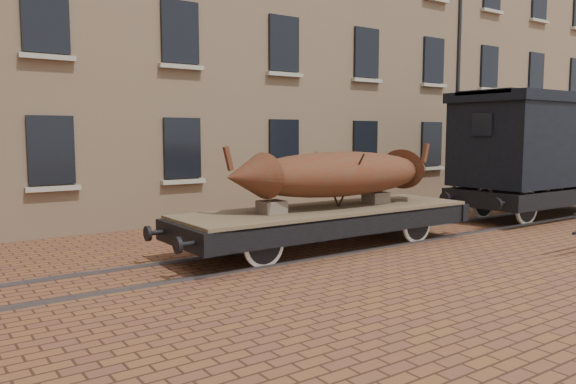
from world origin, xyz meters
TOP-DOWN VIEW (x-y plane):
  - ground at (0.00, 0.00)m, footprint 90.00×90.00m
  - warehouse_cream at (3.00, 9.99)m, footprint 40.00×10.19m
  - rail_track at (0.00, 0.00)m, footprint 30.00×1.52m
  - flatcar_wagon at (-1.25, -0.00)m, footprint 7.99×2.17m
  - iron_boat at (-0.93, 0.00)m, footprint 5.85×1.71m
  - goods_van at (7.49, 0.00)m, footprint 7.38×2.69m

SIDE VIEW (x-z plane):
  - ground at x=0.00m, z-range 0.00..0.00m
  - rail_track at x=0.00m, z-range 0.00..0.06m
  - flatcar_wagon at x=-1.25m, z-range 0.15..1.35m
  - iron_boat at x=-0.93m, z-range 0.98..2.41m
  - goods_van at x=7.49m, z-range 0.48..4.30m
  - warehouse_cream at x=3.00m, z-range 0.00..14.00m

